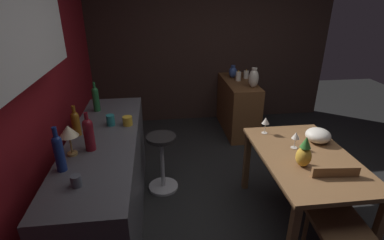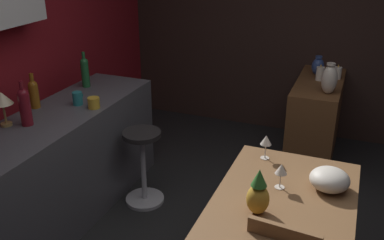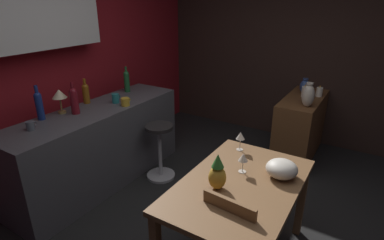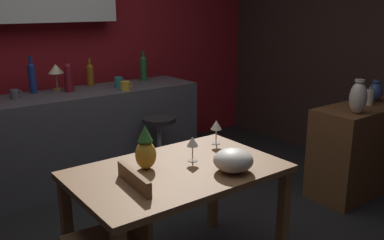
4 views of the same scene
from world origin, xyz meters
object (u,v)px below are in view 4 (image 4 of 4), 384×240
at_px(wine_glass_left, 216,126).
at_px(counter_lamp, 56,70).
at_px(wine_glass_right, 193,142).
at_px(pineapple_centerpiece, 146,150).
at_px(chair_near_window, 116,237).
at_px(cup_slate, 15,94).
at_px(vase_ceramic_blue, 375,91).
at_px(wine_bottle_green, 143,67).
at_px(wine_bottle_ruby, 68,76).
at_px(fruit_bowl, 233,160).
at_px(wine_bottle_cobalt, 32,76).
at_px(vase_ceramic_ivory, 358,97).
at_px(bar_stool, 160,149).
at_px(cup_mustard, 125,86).
at_px(pillar_candle_short, 369,97).
at_px(sideboard_cabinet, 362,148).
at_px(cup_teal, 119,82).
at_px(dining_table, 177,183).
at_px(wine_bottle_amber, 90,73).

xyz_separation_m(wine_glass_left, counter_lamp, (-0.50, 1.78, 0.22)).
relative_size(wine_glass_right, pineapple_centerpiece, 0.59).
relative_size(chair_near_window, cup_slate, 7.82).
bearing_deg(pineapple_centerpiece, vase_ceramic_blue, -0.48).
bearing_deg(wine_bottle_green, wine_bottle_ruby, -173.72).
bearing_deg(fruit_bowl, wine_bottle_cobalt, 101.92).
bearing_deg(vase_ceramic_ivory, wine_bottle_ruby, 131.76).
distance_m(chair_near_window, bar_stool, 1.76).
bearing_deg(bar_stool, cup_mustard, 118.81).
height_order(wine_glass_left, cup_mustard, cup_mustard).
relative_size(wine_glass_left, pillar_candle_short, 1.07).
distance_m(pineapple_centerpiece, wine_bottle_cobalt, 1.91).
relative_size(wine_glass_right, vase_ceramic_ivory, 0.56).
bearing_deg(wine_bottle_ruby, chair_near_window, -104.83).
bearing_deg(sideboard_cabinet, cup_teal, 132.82).
distance_m(dining_table, cup_mustard, 1.71).
distance_m(wine_bottle_green, cup_teal, 0.46).
relative_size(chair_near_window, fruit_bowl, 3.46).
xyz_separation_m(wine_bottle_cobalt, vase_ceramic_blue, (2.55, -1.92, -0.14)).
bearing_deg(pillar_candle_short, chair_near_window, -177.61).
xyz_separation_m(wine_bottle_green, wine_bottle_ruby, (-0.87, -0.10, 0.00)).
bearing_deg(wine_bottle_amber, counter_lamp, -173.50).
distance_m(cup_mustard, counter_lamp, 0.67).
distance_m(dining_table, cup_teal, 1.87).
bearing_deg(wine_glass_right, chair_near_window, -170.04).
xyz_separation_m(wine_glass_left, pillar_candle_short, (1.66, -0.17, 0.01)).
distance_m(chair_near_window, cup_slate, 1.98).
bearing_deg(wine_bottle_cobalt, pineapple_centerpiece, -87.59).
bearing_deg(wine_glass_right, cup_mustard, 76.94).
height_order(wine_bottle_ruby, cup_teal, wine_bottle_ruby).
xyz_separation_m(wine_bottle_cobalt, pillar_candle_short, (2.38, -1.96, -0.17)).
distance_m(chair_near_window, vase_ceramic_ivory, 2.29).
relative_size(wine_glass_right, cup_mustard, 1.26).
distance_m(fruit_bowl, wine_bottle_cobalt, 2.31).
height_order(wine_bottle_green, pillar_candle_short, wine_bottle_green).
xyz_separation_m(wine_glass_right, vase_ceramic_blue, (2.17, 0.05, 0.05)).
height_order(dining_table, vase_ceramic_blue, vase_ceramic_blue).
distance_m(dining_table, sideboard_cabinet, 2.14).
bearing_deg(wine_bottle_amber, dining_table, -99.73).
distance_m(vase_ceramic_blue, vase_ceramic_ivory, 0.57).
relative_size(fruit_bowl, counter_lamp, 0.94).
xyz_separation_m(wine_bottle_cobalt, cup_mustard, (0.74, -0.41, -0.11)).
height_order(cup_teal, pillar_candle_short, cup_teal).
relative_size(fruit_bowl, wine_bottle_ruby, 0.73).
relative_size(wine_bottle_green, wine_bottle_amber, 1.14).
bearing_deg(fruit_bowl, wine_bottle_ruby, 95.11).
bearing_deg(wine_bottle_ruby, dining_table, -91.79).
xyz_separation_m(bar_stool, vase_ceramic_blue, (1.64, -1.19, 0.56)).
bearing_deg(wine_bottle_amber, vase_ceramic_ivory, -55.74).
xyz_separation_m(pillar_candle_short, vase_ceramic_blue, (0.18, 0.04, 0.03)).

